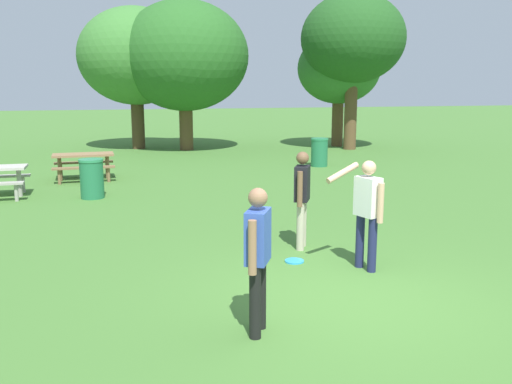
% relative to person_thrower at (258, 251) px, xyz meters
% --- Properties ---
extents(ground_plane, '(120.00, 120.00, 0.00)m').
position_rel_person_thrower_xyz_m(ground_plane, '(1.45, 0.54, -0.94)').
color(ground_plane, '#447530').
extents(person_thrower, '(0.37, 0.55, 1.64)m').
position_rel_person_thrower_xyz_m(person_thrower, '(0.00, 0.00, 0.00)').
color(person_thrower, black).
rests_on(person_thrower, ground).
extents(person_catcher, '(0.37, 0.55, 1.64)m').
position_rel_person_thrower_xyz_m(person_catcher, '(1.58, 2.95, 0.00)').
color(person_catcher, '#B7AD93').
rests_on(person_catcher, ground).
extents(person_bystander, '(0.79, 0.59, 1.64)m').
position_rel_person_thrower_xyz_m(person_bystander, '(2.11, 1.65, 0.02)').
color(person_bystander, '#1E234C').
rests_on(person_bystander, ground).
extents(frisbee, '(0.30, 0.30, 0.03)m').
position_rel_person_thrower_xyz_m(frisbee, '(1.22, 2.27, -0.93)').
color(frisbee, '#2D9EDB').
rests_on(frisbee, ground).
extents(picnic_table_far, '(1.75, 1.47, 0.77)m').
position_rel_person_thrower_xyz_m(picnic_table_far, '(-2.20, 11.08, -0.38)').
color(picnic_table_far, olive).
rests_on(picnic_table_far, ground).
extents(trash_can_beside_table, '(0.59, 0.59, 0.96)m').
position_rel_person_thrower_xyz_m(trash_can_beside_table, '(-1.92, 8.26, -0.46)').
color(trash_can_beside_table, '#237047').
rests_on(trash_can_beside_table, ground).
extents(trash_can_further_along, '(0.59, 0.59, 0.96)m').
position_rel_person_thrower_xyz_m(trash_can_further_along, '(5.44, 11.87, -0.46)').
color(trash_can_further_along, '#237047').
rests_on(trash_can_further_along, ground).
extents(tree_broad_center, '(4.81, 4.81, 5.98)m').
position_rel_person_thrower_xyz_m(tree_broad_center, '(-0.17, 18.97, 2.97)').
color(tree_broad_center, '#4C3823').
rests_on(tree_broad_center, ground).
extents(tree_far_right, '(5.34, 5.34, 6.19)m').
position_rel_person_thrower_xyz_m(tree_far_right, '(1.78, 17.95, 2.96)').
color(tree_far_right, brown).
rests_on(tree_far_right, ground).
extents(tree_slender_mid, '(3.68, 3.68, 5.03)m').
position_rel_person_thrower_xyz_m(tree_slender_mid, '(8.59, 17.64, 2.49)').
color(tree_slender_mid, brown).
rests_on(tree_slender_mid, ground).
extents(tree_back_left, '(4.36, 4.36, 6.49)m').
position_rel_person_thrower_xyz_m(tree_back_left, '(8.61, 16.33, 3.66)').
color(tree_back_left, brown).
rests_on(tree_back_left, ground).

